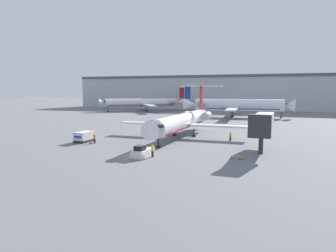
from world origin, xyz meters
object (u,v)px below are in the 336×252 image
object	(u,v)px
airplane_main	(183,121)
worker_by_wing	(230,136)
airplane_parked_far_left	(144,102)
worker_near_tug	(153,150)
traffic_cone_right	(232,157)
jet_bridge	(263,123)
traffic_cone_mid	(240,157)
luggage_cart	(84,137)
pushback_tug	(143,152)
airplane_parked_far_right	(236,105)
worker_on_apron	(95,138)
traffic_cone_left	(91,142)

from	to	relation	value
airplane_main	worker_by_wing	bearing A→B (deg)	-9.86
airplane_parked_far_left	worker_near_tug	bearing A→B (deg)	-64.01
worker_near_tug	traffic_cone_right	xyz separation A→B (m)	(10.91, 2.96, -0.68)
worker_near_tug	airplane_parked_far_left	bearing A→B (deg)	115.99
traffic_cone_right	jet_bridge	xyz separation A→B (m)	(3.47, 7.57, 4.15)
worker_near_tug	traffic_cone_mid	distance (m)	12.48
luggage_cart	traffic_cone_mid	xyz separation A→B (m)	(29.59, -5.05, -0.55)
worker_near_tug	airplane_parked_far_left	world-z (taller)	airplane_parked_far_left
pushback_tug	airplane_parked_far_right	bearing A→B (deg)	89.00
luggage_cart	jet_bridge	world-z (taller)	jet_bridge
worker_on_apron	airplane_parked_far_left	world-z (taller)	airplane_parked_far_left
pushback_tug	traffic_cone_mid	bearing A→B (deg)	13.05
pushback_tug	traffic_cone_right	size ratio (longest dim) A/B	7.18
airplane_main	traffic_cone_mid	distance (m)	23.36
luggage_cart	traffic_cone_left	world-z (taller)	luggage_cart
worker_by_wing	worker_on_apron	bearing A→B (deg)	-152.39
worker_by_wing	traffic_cone_mid	distance (m)	16.89
airplane_main	traffic_cone_right	xyz separation A→B (m)	(13.31, -18.04, -2.97)
traffic_cone_right	jet_bridge	distance (m)	9.30
traffic_cone_right	worker_near_tug	bearing A→B (deg)	-164.83
airplane_main	airplane_parked_far_right	bearing A→B (deg)	87.58
pushback_tug	luggage_cart	xyz separation A→B (m)	(-16.01, 8.20, 0.30)
jet_bridge	worker_by_wing	bearing A→B (deg)	127.35
worker_on_apron	traffic_cone_left	distance (m)	1.05
worker_by_wing	jet_bridge	distance (m)	11.53
worker_by_wing	worker_on_apron	xyz separation A→B (m)	(-22.55, -11.79, 0.07)
airplane_main	traffic_cone_left	bearing A→B (deg)	-131.25
airplane_main	airplane_parked_far_left	bearing A→B (deg)	120.95
worker_near_tug	worker_on_apron	size ratio (longest dim) A/B	1.05
worker_on_apron	traffic_cone_left	bearing A→B (deg)	-104.48
traffic_cone_mid	jet_bridge	size ratio (longest dim) A/B	0.07
worker_near_tug	traffic_cone_mid	xyz separation A→B (m)	(12.11, 2.92, -0.57)
traffic_cone_left	airplane_parked_far_left	world-z (taller)	airplane_parked_far_left
traffic_cone_right	jet_bridge	world-z (taller)	jet_bridge
traffic_cone_left	airplane_parked_far_right	bearing A→B (deg)	77.51
worker_near_tug	airplane_parked_far_left	xyz separation A→B (m)	(-44.24, 90.76, 2.93)
traffic_cone_right	airplane_main	bearing A→B (deg)	126.43
traffic_cone_left	airplane_parked_far_right	size ratio (longest dim) A/B	0.02
traffic_cone_mid	worker_near_tug	bearing A→B (deg)	-166.43
worker_by_wing	airplane_parked_far_left	distance (m)	88.46
worker_on_apron	airplane_parked_far_right	world-z (taller)	airplane_parked_far_right
luggage_cart	airplane_parked_far_right	distance (m)	67.98
airplane_main	luggage_cart	xyz separation A→B (m)	(-15.07, -13.02, -2.32)
airplane_parked_far_right	worker_on_apron	bearing A→B (deg)	-102.47
airplane_parked_far_right	worker_near_tug	bearing A→B (deg)	-89.86
traffic_cone_left	traffic_cone_right	distance (m)	26.20
traffic_cone_mid	airplane_main	bearing A→B (deg)	128.79
worker_by_wing	jet_bridge	world-z (taller)	jet_bridge
traffic_cone_left	traffic_cone_mid	world-z (taller)	traffic_cone_mid
pushback_tug	airplane_parked_far_left	bearing A→B (deg)	115.18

